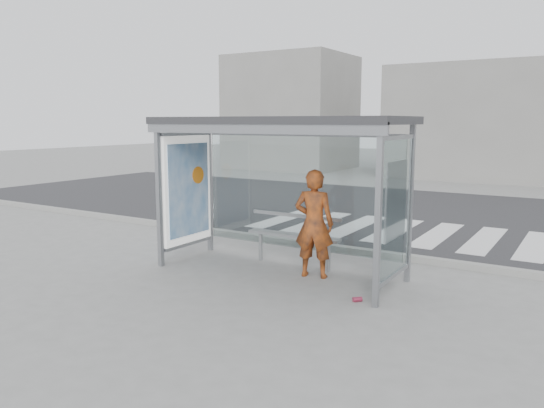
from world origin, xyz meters
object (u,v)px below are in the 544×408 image
(person, at_px, (314,224))
(bench, at_px, (294,235))
(bus_shelter, at_px, (261,155))
(soda_can, at_px, (357,299))

(person, bearing_deg, bench, -47.03)
(bus_shelter, height_order, soda_can, bus_shelter)
(person, relative_size, soda_can, 13.50)
(bench, relative_size, soda_can, 13.47)
(bench, height_order, soda_can, bench)
(bus_shelter, distance_m, bench, 1.57)
(bench, distance_m, soda_can, 2.17)
(person, height_order, bench, person)
(bench, bearing_deg, bus_shelter, -123.61)
(bus_shelter, xyz_separation_m, bench, (0.35, 0.52, -1.44))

